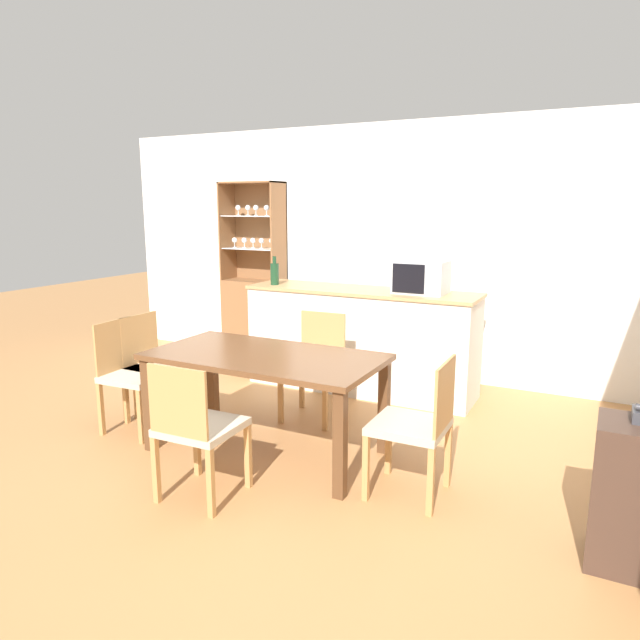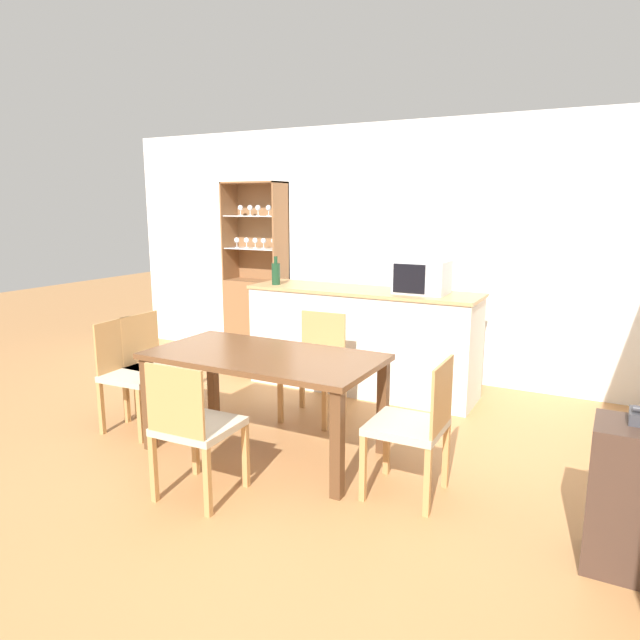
{
  "view_description": "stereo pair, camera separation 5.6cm",
  "coord_description": "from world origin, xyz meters",
  "px_view_note": "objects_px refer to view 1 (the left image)",
  "views": [
    {
      "loc": [
        1.97,
        -2.93,
        1.74
      ],
      "look_at": [
        -0.11,
        1.12,
        0.82
      ],
      "focal_mm": 32.0,
      "sensor_mm": 36.0,
      "label": 1
    },
    {
      "loc": [
        2.02,
        -2.9,
        1.74
      ],
      "look_at": [
        -0.11,
        1.12,
        0.82
      ],
      "focal_mm": 32.0,
      "sensor_mm": 36.0,
      "label": 2
    }
  ],
  "objects_px": {
    "dining_chair_side_left_near": "(132,374)",
    "dining_chair_side_right_near": "(416,425)",
    "dining_chair_side_left_far": "(156,366)",
    "dining_chair_head_near": "(197,428)",
    "dining_chair_head_far": "(315,365)",
    "display_cabinet": "(255,306)",
    "dining_table": "(265,367)",
    "wine_bottle": "(275,273)",
    "microwave": "(421,277)"
  },
  "relations": [
    {
      "from": "dining_chair_side_right_near",
      "to": "dining_chair_side_left_far",
      "type": "bearing_deg",
      "value": 83.14
    },
    {
      "from": "dining_chair_head_far",
      "to": "dining_table",
      "type": "bearing_deg",
      "value": 87.0
    },
    {
      "from": "display_cabinet",
      "to": "wine_bottle",
      "type": "bearing_deg",
      "value": -43.69
    },
    {
      "from": "dining_chair_head_near",
      "to": "wine_bottle",
      "type": "bearing_deg",
      "value": 108.36
    },
    {
      "from": "dining_chair_head_far",
      "to": "display_cabinet",
      "type": "bearing_deg",
      "value": -45.62
    },
    {
      "from": "dining_table",
      "to": "dining_chair_side_left_far",
      "type": "relative_size",
      "value": 1.89
    },
    {
      "from": "dining_chair_side_left_far",
      "to": "dining_chair_head_near",
      "type": "bearing_deg",
      "value": 52.9
    },
    {
      "from": "dining_chair_head_near",
      "to": "wine_bottle",
      "type": "relative_size",
      "value": 3.1
    },
    {
      "from": "dining_chair_head_near",
      "to": "dining_chair_side_left_far",
      "type": "xyz_separation_m",
      "value": [
        -1.15,
        0.88,
        0.0
      ]
    },
    {
      "from": "dining_chair_side_left_far",
      "to": "dining_chair_side_right_near",
      "type": "height_order",
      "value": "same"
    },
    {
      "from": "dining_table",
      "to": "dining_chair_side_right_near",
      "type": "height_order",
      "value": "dining_chair_side_right_near"
    },
    {
      "from": "dining_chair_side_left_far",
      "to": "wine_bottle",
      "type": "distance_m",
      "value": 1.53
    },
    {
      "from": "dining_chair_head_far",
      "to": "dining_chair_side_right_near",
      "type": "bearing_deg",
      "value": 139.25
    },
    {
      "from": "dining_chair_head_near",
      "to": "dining_chair_side_left_near",
      "type": "relative_size",
      "value": 1.0
    },
    {
      "from": "display_cabinet",
      "to": "dining_table",
      "type": "relative_size",
      "value": 1.22
    },
    {
      "from": "dining_table",
      "to": "dining_chair_side_right_near",
      "type": "distance_m",
      "value": 1.17
    },
    {
      "from": "dining_chair_side_right_near",
      "to": "wine_bottle",
      "type": "xyz_separation_m",
      "value": [
        -1.98,
        1.61,
        0.63
      ]
    },
    {
      "from": "dining_chair_side_left_far",
      "to": "microwave",
      "type": "relative_size",
      "value": 1.91
    },
    {
      "from": "display_cabinet",
      "to": "wine_bottle",
      "type": "relative_size",
      "value": 7.14
    },
    {
      "from": "display_cabinet",
      "to": "dining_chair_side_left_near",
      "type": "distance_m",
      "value": 2.29
    },
    {
      "from": "microwave",
      "to": "wine_bottle",
      "type": "xyz_separation_m",
      "value": [
        -1.44,
        -0.13,
        -0.03
      ]
    },
    {
      "from": "dining_chair_head_far",
      "to": "dining_chair_side_right_near",
      "type": "height_order",
      "value": "same"
    },
    {
      "from": "display_cabinet",
      "to": "dining_chair_head_near",
      "type": "relative_size",
      "value": 2.3
    },
    {
      "from": "display_cabinet",
      "to": "dining_chair_side_left_far",
      "type": "distance_m",
      "value": 2.04
    },
    {
      "from": "dining_chair_head_near",
      "to": "microwave",
      "type": "xyz_separation_m",
      "value": [
        0.6,
        2.37,
        0.67
      ]
    },
    {
      "from": "dining_chair_head_far",
      "to": "wine_bottle",
      "type": "distance_m",
      "value": 1.28
    },
    {
      "from": "microwave",
      "to": "wine_bottle",
      "type": "relative_size",
      "value": 1.62
    },
    {
      "from": "microwave",
      "to": "display_cabinet",
      "type": "bearing_deg",
      "value": 166.45
    },
    {
      "from": "dining_chair_side_left_near",
      "to": "microwave",
      "type": "bearing_deg",
      "value": 131.86
    },
    {
      "from": "dining_chair_side_left_near",
      "to": "dining_table",
      "type": "bearing_deg",
      "value": 93.34
    },
    {
      "from": "dining_table",
      "to": "dining_chair_side_left_near",
      "type": "bearing_deg",
      "value": -173.53
    },
    {
      "from": "dining_table",
      "to": "microwave",
      "type": "bearing_deg",
      "value": 69.51
    },
    {
      "from": "dining_chair_side_left_far",
      "to": "display_cabinet",
      "type": "bearing_deg",
      "value": -169.33
    },
    {
      "from": "dining_chair_side_left_far",
      "to": "wine_bottle",
      "type": "bearing_deg",
      "value": 167.57
    },
    {
      "from": "wine_bottle",
      "to": "dining_chair_side_left_far",
      "type": "bearing_deg",
      "value": -102.94
    },
    {
      "from": "dining_chair_side_left_near",
      "to": "dining_chair_head_far",
      "type": "relative_size",
      "value": 1.0
    },
    {
      "from": "dining_chair_head_near",
      "to": "dining_chair_head_far",
      "type": "relative_size",
      "value": 1.0
    },
    {
      "from": "dining_chair_side_left_near",
      "to": "dining_chair_side_right_near",
      "type": "distance_m",
      "value": 2.29
    },
    {
      "from": "dining_table",
      "to": "dining_chair_head_near",
      "type": "relative_size",
      "value": 1.89
    },
    {
      "from": "display_cabinet",
      "to": "dining_chair_head_far",
      "type": "distance_m",
      "value": 2.04
    },
    {
      "from": "dining_chair_side_right_near",
      "to": "dining_chair_head_far",
      "type": "bearing_deg",
      "value": 51.93
    },
    {
      "from": "dining_table",
      "to": "wine_bottle",
      "type": "xyz_separation_m",
      "value": [
        -0.83,
        1.49,
        0.45
      ]
    },
    {
      "from": "dining_chair_side_right_near",
      "to": "dining_chair_side_left_near",
      "type": "bearing_deg",
      "value": 89.56
    },
    {
      "from": "display_cabinet",
      "to": "dining_chair_head_near",
      "type": "xyz_separation_m",
      "value": [
        1.5,
        -2.88,
        -0.16
      ]
    },
    {
      "from": "dining_chair_head_near",
      "to": "wine_bottle",
      "type": "height_order",
      "value": "wine_bottle"
    },
    {
      "from": "microwave",
      "to": "dining_chair_side_left_far",
      "type": "bearing_deg",
      "value": -139.56
    },
    {
      "from": "dining_chair_head_far",
      "to": "dining_chair_side_right_near",
      "type": "relative_size",
      "value": 1.0
    },
    {
      "from": "dining_chair_side_left_near",
      "to": "microwave",
      "type": "distance_m",
      "value": 2.56
    },
    {
      "from": "dining_chair_head_near",
      "to": "dining_chair_side_left_near",
      "type": "xyz_separation_m",
      "value": [
        -1.15,
        0.63,
        0.0
      ]
    },
    {
      "from": "dining_table",
      "to": "dining_chair_head_near",
      "type": "bearing_deg",
      "value": -89.88
    }
  ]
}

